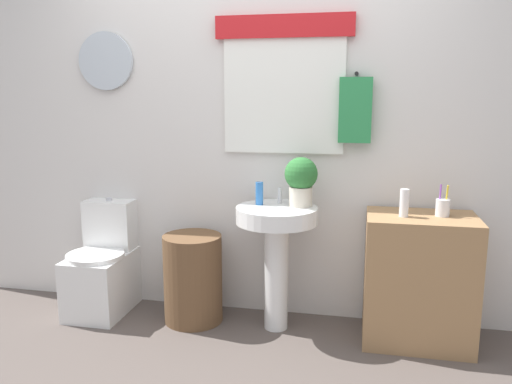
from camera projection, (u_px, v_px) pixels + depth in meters
back_wall at (255, 121)px, 3.39m from camera, size 4.40×0.18×2.60m
toilet at (103, 269)px, 3.53m from camera, size 0.38×0.51×0.77m
laundry_hamper at (193, 278)px, 3.36m from camera, size 0.38×0.38×0.58m
pedestal_sink at (277, 238)px, 3.19m from camera, size 0.51×0.51×0.80m
faucet at (280, 195)px, 3.26m from camera, size 0.03×0.03×0.10m
wooden_cabinet at (419, 279)px, 3.06m from camera, size 0.63×0.44×0.78m
soap_bottle at (259, 193)px, 3.22m from camera, size 0.05×0.05×0.14m
potted_plant at (301, 179)px, 3.15m from camera, size 0.21×0.21×0.31m
lotion_bottle at (404, 203)px, 2.96m from camera, size 0.05×0.05×0.16m
toothbrush_cup at (443, 207)px, 2.98m from camera, size 0.08×0.08×0.18m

